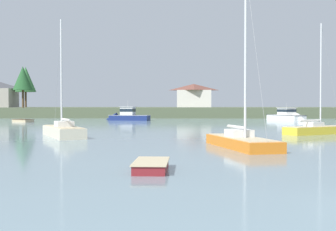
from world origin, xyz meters
The scene contains 11 objects.
far_shore_bank centered at (0.00, 104.31, 1.06)m, with size 212.90×57.66×2.12m, color #4C563D.
cruiser_navy centered at (-15.57, 63.91, 0.53)m, with size 8.09×3.80×4.43m.
dinghy_maroon centered at (-7.31, 6.63, 0.14)m, with size 1.38×2.83×0.54m.
sailboat_orange centered at (-2.45, 16.01, 0.22)m, with size 3.83×7.69×11.04m.
sailboat_cream centered at (-15.72, 24.73, 0.23)m, with size 5.22×7.55×10.26m.
dinghy_sand centered at (-30.45, 55.63, 0.16)m, with size 3.93×3.45×0.64m.
sailboat_yellow centered at (6.04, 28.48, 0.21)m, with size 6.50×4.79×10.39m.
cruiser_white centered at (12.36, 62.74, 0.50)m, with size 5.78×8.79×3.89m.
shore_tree_center centered at (-45.31, 98.00, 9.24)m, with size 5.23×5.23×10.36m.
shore_tree_inland_a centered at (-39.58, 80.50, 8.36)m, with size 4.17×4.17×8.85m.
cottage_eastern centered at (-1.95, 115.38, 5.63)m, with size 10.56×7.50×6.81m.
Camera 1 is at (-6.22, -10.05, 2.55)m, focal length 45.79 mm.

